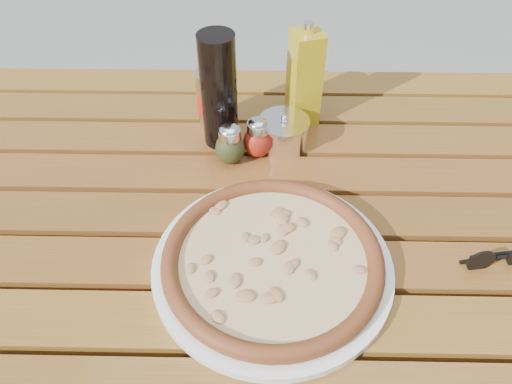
{
  "coord_description": "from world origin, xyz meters",
  "views": [
    {
      "loc": [
        0.01,
        -0.57,
        1.36
      ],
      "look_at": [
        0.0,
        0.02,
        0.78
      ],
      "focal_mm": 35.0,
      "sensor_mm": 36.0,
      "label": 1
    }
  ],
  "objects_px": {
    "pizza": "(273,259)",
    "parmesan_tin": "(284,133)",
    "oregano_shaker": "(230,145)",
    "sunglasses": "(499,258)",
    "soda_can": "(214,100)",
    "table": "(256,242)",
    "pepper_shaker": "(258,138)",
    "dark_bottle": "(219,91)",
    "olive_oil_cruet": "(304,79)",
    "plate": "(272,265)"
  },
  "relations": [
    {
      "from": "pepper_shaker",
      "to": "sunglasses",
      "type": "bearing_deg",
      "value": -34.55
    },
    {
      "from": "table",
      "to": "sunglasses",
      "type": "bearing_deg",
      "value": -15.14
    },
    {
      "from": "soda_can",
      "to": "olive_oil_cruet",
      "type": "xyz_separation_m",
      "value": [
        0.17,
        0.02,
        0.04
      ]
    },
    {
      "from": "pizza",
      "to": "parmesan_tin",
      "type": "xyz_separation_m",
      "value": [
        0.02,
        0.29,
        0.01
      ]
    },
    {
      "from": "parmesan_tin",
      "to": "oregano_shaker",
      "type": "bearing_deg",
      "value": -154.82
    },
    {
      "from": "table",
      "to": "parmesan_tin",
      "type": "relative_size",
      "value": 13.7
    },
    {
      "from": "plate",
      "to": "sunglasses",
      "type": "height_order",
      "value": "sunglasses"
    },
    {
      "from": "table",
      "to": "soda_can",
      "type": "distance_m",
      "value": 0.29
    },
    {
      "from": "parmesan_tin",
      "to": "plate",
      "type": "bearing_deg",
      "value": -94.34
    },
    {
      "from": "pizza",
      "to": "sunglasses",
      "type": "distance_m",
      "value": 0.34
    },
    {
      "from": "table",
      "to": "plate",
      "type": "height_order",
      "value": "plate"
    },
    {
      "from": "plate",
      "to": "parmesan_tin",
      "type": "height_order",
      "value": "parmesan_tin"
    },
    {
      "from": "pepper_shaker",
      "to": "parmesan_tin",
      "type": "relative_size",
      "value": 0.8
    },
    {
      "from": "table",
      "to": "soda_can",
      "type": "xyz_separation_m",
      "value": [
        -0.09,
        0.24,
        0.13
      ]
    },
    {
      "from": "table",
      "to": "oregano_shaker",
      "type": "bearing_deg",
      "value": 110.38
    },
    {
      "from": "oregano_shaker",
      "to": "sunglasses",
      "type": "height_order",
      "value": "oregano_shaker"
    },
    {
      "from": "pizza",
      "to": "olive_oil_cruet",
      "type": "distance_m",
      "value": 0.39
    },
    {
      "from": "parmesan_tin",
      "to": "sunglasses",
      "type": "bearing_deg",
      "value": -41.15
    },
    {
      "from": "table",
      "to": "pepper_shaker",
      "type": "bearing_deg",
      "value": 89.6
    },
    {
      "from": "dark_bottle",
      "to": "parmesan_tin",
      "type": "relative_size",
      "value": 2.15
    },
    {
      "from": "plate",
      "to": "pepper_shaker",
      "type": "height_order",
      "value": "pepper_shaker"
    },
    {
      "from": "olive_oil_cruet",
      "to": "dark_bottle",
      "type": "bearing_deg",
      "value": -156.95
    },
    {
      "from": "pizza",
      "to": "soda_can",
      "type": "xyz_separation_m",
      "value": [
        -0.11,
        0.36,
        0.04
      ]
    },
    {
      "from": "pepper_shaker",
      "to": "sunglasses",
      "type": "distance_m",
      "value": 0.45
    },
    {
      "from": "dark_bottle",
      "to": "olive_oil_cruet",
      "type": "xyz_separation_m",
      "value": [
        0.16,
        0.07,
        -0.01
      ]
    },
    {
      "from": "pepper_shaker",
      "to": "dark_bottle",
      "type": "relative_size",
      "value": 0.37
    },
    {
      "from": "pepper_shaker",
      "to": "soda_can",
      "type": "bearing_deg",
      "value": 133.68
    },
    {
      "from": "parmesan_tin",
      "to": "olive_oil_cruet",
      "type": "bearing_deg",
      "value": 64.99
    },
    {
      "from": "oregano_shaker",
      "to": "parmesan_tin",
      "type": "relative_size",
      "value": 0.8
    },
    {
      "from": "pizza",
      "to": "oregano_shaker",
      "type": "relative_size",
      "value": 4.97
    },
    {
      "from": "pizza",
      "to": "olive_oil_cruet",
      "type": "bearing_deg",
      "value": 80.76
    },
    {
      "from": "table",
      "to": "pizza",
      "type": "xyz_separation_m",
      "value": [
        0.03,
        -0.11,
        0.1
      ]
    },
    {
      "from": "oregano_shaker",
      "to": "dark_bottle",
      "type": "xyz_separation_m",
      "value": [
        -0.02,
        0.06,
        0.07
      ]
    },
    {
      "from": "soda_can",
      "to": "olive_oil_cruet",
      "type": "bearing_deg",
      "value": 6.17
    },
    {
      "from": "dark_bottle",
      "to": "olive_oil_cruet",
      "type": "distance_m",
      "value": 0.17
    },
    {
      "from": "table",
      "to": "dark_bottle",
      "type": "height_order",
      "value": "dark_bottle"
    },
    {
      "from": "plate",
      "to": "parmesan_tin",
      "type": "relative_size",
      "value": 3.52
    },
    {
      "from": "oregano_shaker",
      "to": "olive_oil_cruet",
      "type": "relative_size",
      "value": 0.39
    },
    {
      "from": "pizza",
      "to": "dark_bottle",
      "type": "distance_m",
      "value": 0.34
    },
    {
      "from": "oregano_shaker",
      "to": "sunglasses",
      "type": "relative_size",
      "value": 0.74
    },
    {
      "from": "pizza",
      "to": "parmesan_tin",
      "type": "bearing_deg",
      "value": 85.66
    },
    {
      "from": "sunglasses",
      "to": "soda_can",
      "type": "bearing_deg",
      "value": 133.34
    },
    {
      "from": "pepper_shaker",
      "to": "oregano_shaker",
      "type": "height_order",
      "value": "same"
    },
    {
      "from": "pizza",
      "to": "dark_bottle",
      "type": "xyz_separation_m",
      "value": [
        -0.1,
        0.31,
        0.09
      ]
    },
    {
      "from": "plate",
      "to": "dark_bottle",
      "type": "distance_m",
      "value": 0.34
    },
    {
      "from": "oregano_shaker",
      "to": "dark_bottle",
      "type": "height_order",
      "value": "dark_bottle"
    },
    {
      "from": "pizza",
      "to": "olive_oil_cruet",
      "type": "xyz_separation_m",
      "value": [
        0.06,
        0.38,
        0.07
      ]
    },
    {
      "from": "pizza",
      "to": "pepper_shaker",
      "type": "xyz_separation_m",
      "value": [
        -0.03,
        0.27,
        0.02
      ]
    },
    {
      "from": "dark_bottle",
      "to": "sunglasses",
      "type": "bearing_deg",
      "value": -33.93
    },
    {
      "from": "plate",
      "to": "dark_bottle",
      "type": "height_order",
      "value": "dark_bottle"
    }
  ]
}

